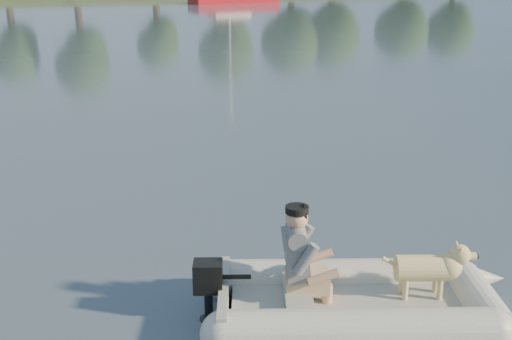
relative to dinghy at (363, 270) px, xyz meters
name	(u,v)px	position (x,y,z in m)	size (l,w,h in m)	color
water	(294,333)	(-0.71, -0.03, -0.51)	(160.00, 160.00, 0.00)	slate
dinghy	(363,270)	(0.00, 0.00, 0.00)	(4.28, 3.36, 1.21)	#A2A29D
man	(298,252)	(-0.56, 0.24, 0.17)	(0.63, 0.54, 0.93)	slate
dog	(422,272)	(0.54, -0.14, -0.06)	(0.81, 0.29, 0.54)	tan
outboard_motor	(208,294)	(-1.36, 0.47, -0.24)	(0.36, 0.25, 0.68)	black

